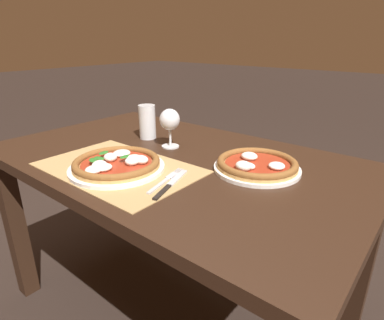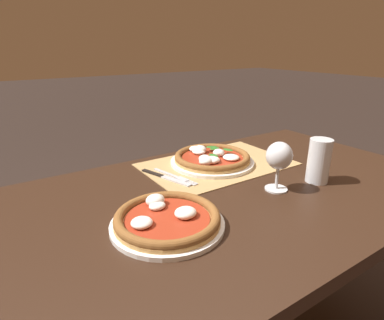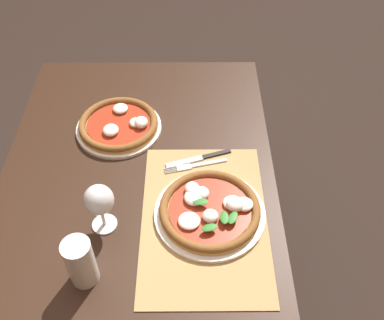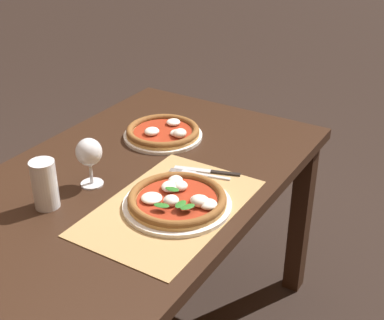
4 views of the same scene
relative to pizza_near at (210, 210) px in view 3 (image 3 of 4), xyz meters
name	(u,v)px [view 3 (image 3 of 4)]	position (x,y,z in m)	size (l,w,h in m)	color
ground_plane	(152,312)	(0.05, 0.22, -0.76)	(24.00, 24.00, 0.00)	black
dining_table	(138,222)	(0.05, 0.22, -0.13)	(1.39, 0.84, 0.74)	black
paper_placemat	(204,219)	(-0.01, 0.02, -0.02)	(0.54, 0.35, 0.00)	#A88451
pizza_near	(210,210)	(0.00, 0.00, 0.00)	(0.31, 0.31, 0.05)	white
pizza_far	(119,125)	(0.36, 0.29, 0.00)	(0.29, 0.29, 0.05)	white
wine_glass	(99,201)	(-0.03, 0.29, 0.08)	(0.08, 0.08, 0.16)	silver
pint_glass	(81,263)	(-0.19, 0.32, 0.05)	(0.07, 0.07, 0.15)	silver
fork	(195,165)	(0.19, 0.04, -0.02)	(0.06, 0.20, 0.00)	#B7B7BC
knife	(199,158)	(0.22, 0.03, -0.02)	(0.08, 0.21, 0.01)	black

